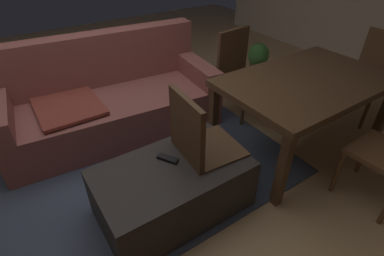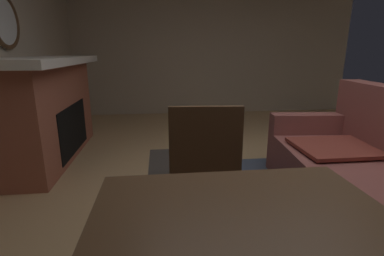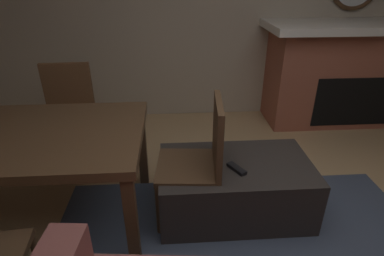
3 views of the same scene
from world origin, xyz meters
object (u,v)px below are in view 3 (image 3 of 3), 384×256
dining_chair_south (68,109)px  dining_chair_west (201,156)px  tv_remote (237,169)px  dining_table (27,144)px  fireplace (350,73)px  ottoman_coffee_table (234,187)px

dining_chair_south → dining_chair_west: size_ratio=1.00×
tv_remote → dining_table: size_ratio=0.11×
fireplace → tv_remote: (1.65, 1.62, -0.15)m
fireplace → dining_chair_west: fireplace is taller
ottoman_coffee_table → dining_chair_west: size_ratio=1.18×
tv_remote → dining_chair_west: bearing=-43.5°
fireplace → tv_remote: fireplace is taller
tv_remote → dining_chair_south: size_ratio=0.17×
fireplace → tv_remote: size_ratio=13.07×
tv_remote → dining_chair_west: dining_chair_west is taller
tv_remote → dining_table: 1.41m
ottoman_coffee_table → dining_chair_west: bearing=6.2°
ottoman_coffee_table → tv_remote: tv_remote is taller
dining_chair_west → tv_remote: bearing=166.6°
fireplace → dining_chair_south: size_ratio=2.25×
dining_table → dining_chair_west: bearing=179.6°
fireplace → dining_table: fireplace is taller
tv_remote → dining_table: (1.39, -0.06, 0.22)m
tv_remote → dining_chair_south: dining_chair_south is taller
dining_chair_west → dining_chair_south: bearing=-37.5°
ottoman_coffee_table → dining_table: dining_table is taller
dining_chair_south → dining_chair_west: bearing=142.5°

